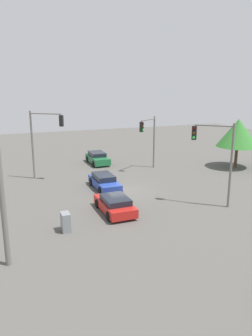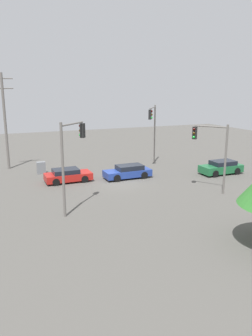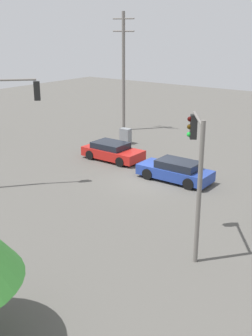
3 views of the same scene
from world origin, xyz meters
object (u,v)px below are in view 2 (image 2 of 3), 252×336
object	(u,v)px
sedan_green	(221,167)
traffic_signal_main	(71,151)
sedan_red	(68,175)
electrical_cabinet	(41,168)
sedan_blue	(128,172)
traffic_signal_aux	(153,125)
traffic_signal_cross	(212,146)

from	to	relation	value
sedan_green	traffic_signal_main	distance (m)	17.56
sedan_red	traffic_signal_main	size ratio (longest dim) A/B	0.67
sedan_green	electrical_cabinet	bearing A→B (deg)	66.85
sedan_blue	electrical_cabinet	world-z (taller)	sedan_blue
sedan_green	sedan_blue	world-z (taller)	sedan_green
traffic_signal_aux	electrical_cabinet	world-z (taller)	traffic_signal_aux
sedan_green	traffic_signal_cross	bearing A→B (deg)	132.98
traffic_signal_main	traffic_signal_cross	bearing A→B (deg)	-46.45
traffic_signal_main	traffic_signal_aux	size ratio (longest dim) A/B	0.96
traffic_signal_cross	sedan_green	bearing A→B (deg)	-81.48
traffic_signal_main	traffic_signal_cross	xyz separation A→B (m)	(-11.84, 0.08, -0.44)
traffic_signal_cross	electrical_cabinet	size ratio (longest dim) A/B	4.67
sedan_green	electrical_cabinet	xyz separation A→B (m)	(17.05, -7.29, -0.06)
sedan_blue	electrical_cabinet	xyz separation A→B (m)	(7.57, -5.06, -0.02)
traffic_signal_main	traffic_signal_aux	world-z (taller)	traffic_signal_aux
electrical_cabinet	sedan_red	bearing A→B (deg)	114.58
sedan_blue	electrical_cabinet	distance (m)	9.10
sedan_red	traffic_signal_aux	xyz separation A→B (m)	(-10.74, -3.43, 3.95)
sedan_red	electrical_cabinet	xyz separation A→B (m)	(1.84, -4.02, 0.00)
sedan_green	sedan_red	bearing A→B (deg)	77.85
sedan_blue	sedan_red	bearing A→B (deg)	79.71
sedan_red	traffic_signal_aux	world-z (taller)	traffic_signal_aux
traffic_signal_main	electrical_cabinet	distance (m)	12.25
traffic_signal_main	sedan_red	bearing A→B (deg)	33.60
traffic_signal_cross	traffic_signal_main	bearing A→B (deg)	55.15
traffic_signal_cross	electrical_cabinet	xyz separation A→B (m)	(12.29, -11.74, -3.30)
sedan_green	traffic_signal_aux	size ratio (longest dim) A/B	0.65
sedan_blue	traffic_signal_main	world-z (taller)	traffic_signal_main
sedan_red	traffic_signal_aux	distance (m)	11.95
sedan_blue	traffic_signal_aux	bearing A→B (deg)	-48.24
traffic_signal_aux	traffic_signal_main	bearing A→B (deg)	-10.47
traffic_signal_cross	traffic_signal_aux	bearing A→B (deg)	-35.96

